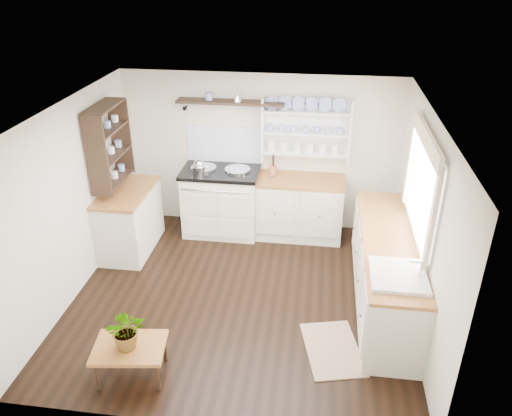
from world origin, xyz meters
name	(u,v)px	position (x,y,z in m)	size (l,w,h in m)	color
floor	(240,296)	(0.00, 0.00, 0.00)	(4.00, 3.80, 0.01)	black
wall_back	(260,153)	(0.00, 1.90, 1.15)	(4.00, 0.02, 2.30)	silver
wall_right	(423,225)	(2.00, 0.00, 1.15)	(0.02, 3.80, 2.30)	silver
wall_left	(70,203)	(-2.00, 0.00, 1.15)	(0.02, 3.80, 2.30)	silver
ceiling	(237,113)	(0.00, 0.00, 2.30)	(4.00, 3.80, 0.01)	white
window	(421,184)	(1.95, 0.15, 1.56)	(0.08, 1.55, 1.22)	white
aga_cooker	(222,200)	(-0.53, 1.57, 0.50)	(1.11, 0.77, 1.02)	white
back_cabinets	(299,207)	(0.60, 1.60, 0.46)	(1.27, 0.63, 0.90)	beige
right_cabinets	(386,271)	(1.70, 0.10, 0.46)	(0.62, 2.43, 0.90)	beige
belfast_sink	(397,285)	(1.70, -0.65, 0.80)	(0.55, 0.60, 0.45)	white
left_cabinets	(129,219)	(-1.70, 0.90, 0.46)	(0.62, 1.13, 0.90)	beige
plate_rack	(306,129)	(0.65, 1.86, 1.56)	(1.20, 0.22, 0.90)	white
high_shelf	(231,103)	(-0.40, 1.78, 1.91)	(1.50, 0.29, 0.16)	black
left_shelving	(109,144)	(-1.84, 0.90, 1.55)	(0.28, 0.80, 1.05)	black
kettle	(199,168)	(-0.81, 1.45, 1.05)	(0.20, 0.20, 0.24)	silver
utensil_crock	(272,170)	(0.20, 1.68, 0.98)	(0.11, 0.11, 0.13)	#A3583B
center_table	(130,350)	(-0.85, -1.40, 0.33)	(0.74, 0.58, 0.37)	brown
potted_plant	(127,330)	(-0.85, -1.40, 0.58)	(0.37, 0.32, 0.41)	#3F7233
floor_rug	(332,349)	(1.12, -0.78, 0.01)	(0.55, 0.85, 0.02)	#8F6B53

